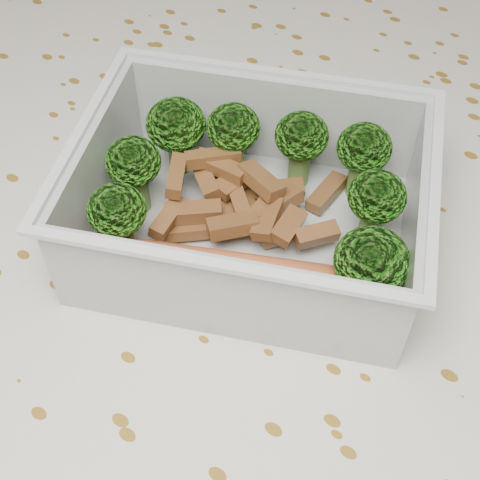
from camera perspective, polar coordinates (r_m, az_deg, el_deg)
The scene contains 6 objects.
dining_table at distance 0.48m, azimuth -0.09°, elevation -7.75°, with size 1.40×0.90×0.75m.
tablecloth at distance 0.44m, azimuth -0.10°, elevation -4.28°, with size 1.46×0.96×0.19m.
lunch_container at distance 0.40m, azimuth 0.89°, elevation 2.46°, with size 0.25×0.22×0.07m.
broccoli_florets at distance 0.39m, azimuth 1.86°, elevation 5.52°, with size 0.19×0.16×0.05m.
meat_pile at distance 0.41m, azimuth 0.00°, elevation 3.48°, with size 0.11×0.11×0.03m.
sausage at distance 0.37m, azimuth 0.14°, elevation -3.08°, with size 0.16×0.09×0.03m.
Camera 1 is at (0.14, -0.20, 1.07)m, focal length 50.00 mm.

